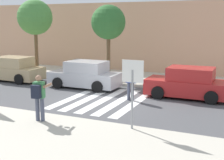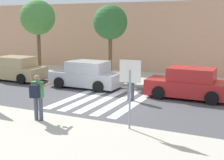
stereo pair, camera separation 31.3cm
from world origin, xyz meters
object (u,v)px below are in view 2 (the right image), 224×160
Objects in this scene: parked_car_tan at (15,69)px; parked_car_silver at (87,75)px; pedestrian_crossing at (131,81)px; street_tree_west at (38,18)px; street_tree_center at (110,23)px; stop_sign at (130,79)px; photographer_with_backpack at (37,94)px; parked_car_red at (189,84)px.

parked_car_silver is at bearing 0.00° from parked_car_tan.
street_tree_west reaches higher than pedestrian_crossing.
parked_car_silver is 6.39m from street_tree_west.
street_tree_center is (5.46, 0.16, -0.33)m from street_tree_west.
photographer_with_backpack is (-3.42, -0.64, -0.70)m from stop_sign.
photographer_with_backpack is 11.26m from street_tree_west.
stop_sign is 0.58× the size of parked_car_silver.
street_tree_west is at bearing 169.02° from parked_car_red.
parked_car_red is (2.45, 1.67, -0.25)m from pedestrian_crossing.
pedestrian_crossing is at bearing 69.70° from photographer_with_backpack.
parked_car_silver is 5.89m from parked_car_red.
photographer_with_backpack reaches higher than parked_car_silver.
street_tree_west reaches higher than stop_sign.
parked_car_silver is 0.80× the size of street_tree_west.
stop_sign is at bearing -68.33° from pedestrian_crossing.
street_tree_center is at bearing 21.64° from parked_car_tan.
parked_car_tan is 0.80× the size of street_tree_west.
parked_car_tan is at bearing 137.36° from photographer_with_backpack.
stop_sign is 1.38× the size of pedestrian_crossing.
photographer_with_backpack is 1.00× the size of pedestrian_crossing.
pedestrian_crossing is at bearing -145.80° from parked_car_red.
parked_car_tan is at bearing 169.25° from pedestrian_crossing.
parked_car_tan is at bearing -180.00° from parked_car_silver.
pedestrian_crossing is 0.37× the size of street_tree_center.
stop_sign is at bearing -48.79° from parked_car_silver.
parked_car_tan and parked_car_silver have the same top height.
photographer_with_backpack is 7.72m from parked_car_red.
street_tree_center reaches higher than stop_sign.
parked_car_silver is at bearing -100.51° from street_tree_center.
stop_sign is at bearing -29.14° from parked_car_tan.
parked_car_red is at bearing 34.20° from pedestrian_crossing.
photographer_with_backpack is 0.42× the size of parked_car_silver.
parked_car_silver and parked_car_red have the same top height.
parked_car_red is at bearing -10.98° from street_tree_west.
parked_car_tan is 1.00× the size of parked_car_silver.
street_tree_west is at bearing 157.17° from parked_car_silver.
street_tree_center reaches higher than photographer_with_backpack.
parked_car_red is (4.22, 6.45, -0.44)m from photographer_with_backpack.
stop_sign is 1.38× the size of photographer_with_backpack.
street_tree_center is at bearing 98.13° from photographer_with_backpack.
street_tree_west is 1.10× the size of street_tree_center.
parked_car_tan is 0.88× the size of street_tree_center.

